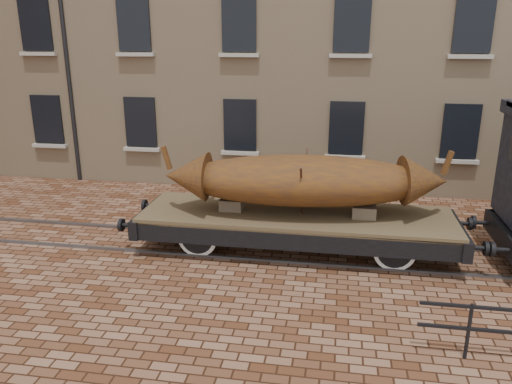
# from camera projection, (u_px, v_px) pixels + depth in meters

# --- Properties ---
(ground) EXTENTS (90.00, 90.00, 0.00)m
(ground) POSITION_uv_depth(u_px,v_px,m) (301.00, 251.00, 12.23)
(ground) COLOR #4D2917
(rail_track) EXTENTS (30.00, 1.52, 0.06)m
(rail_track) POSITION_uv_depth(u_px,v_px,m) (301.00, 250.00, 12.22)
(rail_track) COLOR #59595E
(rail_track) RESTS_ON ground
(flatcar_wagon) EXTENTS (8.38, 2.27, 1.26)m
(flatcar_wagon) POSITION_uv_depth(u_px,v_px,m) (296.00, 221.00, 12.02)
(flatcar_wagon) COLOR brown
(flatcar_wagon) RESTS_ON ground
(iron_boat) EXTENTS (6.70, 2.36, 1.60)m
(iron_boat) POSITION_uv_depth(u_px,v_px,m) (304.00, 180.00, 11.68)
(iron_boat) COLOR brown
(iron_boat) RESTS_ON flatcar_wagon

